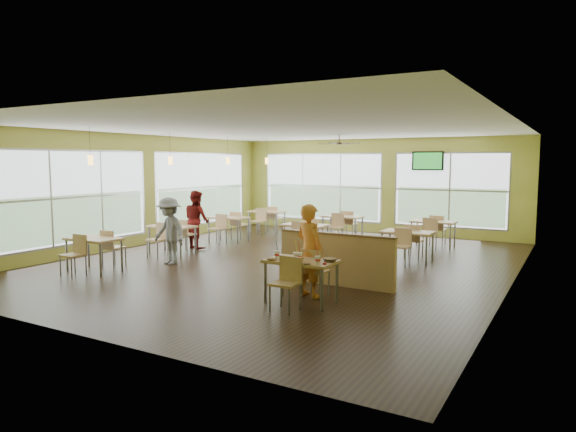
% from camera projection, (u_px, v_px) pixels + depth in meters
% --- Properties ---
extents(room, '(12.00, 12.04, 3.20)m').
position_uv_depth(room, '(287.00, 196.00, 12.23)').
color(room, black).
rests_on(room, ground).
extents(window_bays, '(9.24, 10.24, 2.38)m').
position_uv_depth(window_bays, '(263.00, 192.00, 16.20)').
color(window_bays, white).
rests_on(window_bays, room).
extents(main_table, '(1.22, 1.52, 0.87)m').
position_uv_depth(main_table, '(301.00, 267.00, 8.75)').
color(main_table, tan).
rests_on(main_table, floor).
extents(half_wall_divider, '(2.40, 0.14, 1.04)m').
position_uv_depth(half_wall_divider, '(336.00, 259.00, 10.01)').
color(half_wall_divider, tan).
rests_on(half_wall_divider, floor).
extents(dining_tables, '(6.92, 8.72, 0.87)m').
position_uv_depth(dining_tables, '(285.00, 226.00, 14.33)').
color(dining_tables, tan).
rests_on(dining_tables, floor).
extents(pendant_lights, '(0.11, 7.31, 0.86)m').
position_uv_depth(pendant_lights, '(200.00, 161.00, 14.30)').
color(pendant_lights, '#2D2119').
rests_on(pendant_lights, ceiling).
extents(ceiling_fan, '(1.25, 1.25, 0.29)m').
position_uv_depth(ceiling_fan, '(339.00, 143.00, 14.68)').
color(ceiling_fan, '#2D2119').
rests_on(ceiling_fan, ceiling).
extents(tv_backwall, '(1.00, 0.07, 0.60)m').
position_uv_depth(tv_backwall, '(428.00, 161.00, 16.34)').
color(tv_backwall, black).
rests_on(tv_backwall, wall_back).
extents(man_plaid, '(0.71, 0.58, 1.67)m').
position_uv_depth(man_plaid, '(310.00, 250.00, 9.16)').
color(man_plaid, '#E64219').
rests_on(man_plaid, floor).
extents(patron_maroon, '(0.97, 0.87, 1.63)m').
position_uv_depth(patron_maroon, '(197.00, 219.00, 14.32)').
color(patron_maroon, '#611210').
rests_on(patron_maroon, floor).
extents(patron_grey, '(1.12, 0.78, 1.59)m').
position_uv_depth(patron_grey, '(169.00, 231.00, 12.10)').
color(patron_grey, slate).
rests_on(patron_grey, floor).
extents(cup_blue, '(0.10, 0.10, 0.35)m').
position_uv_depth(cup_blue, '(277.00, 254.00, 8.88)').
color(cup_blue, white).
rests_on(cup_blue, main_table).
extents(cup_yellow, '(0.10, 0.10, 0.37)m').
position_uv_depth(cup_yellow, '(296.00, 256.00, 8.68)').
color(cup_yellow, white).
rests_on(cup_yellow, main_table).
extents(cup_red_near, '(0.10, 0.10, 0.37)m').
position_uv_depth(cup_red_near, '(299.00, 256.00, 8.66)').
color(cup_red_near, white).
rests_on(cup_red_near, main_table).
extents(cup_red_far, '(0.10, 0.10, 0.34)m').
position_uv_depth(cup_red_far, '(318.00, 260.00, 8.39)').
color(cup_red_far, white).
rests_on(cup_red_far, main_table).
extents(food_basket, '(0.24, 0.24, 0.05)m').
position_uv_depth(food_basket, '(330.00, 260.00, 8.60)').
color(food_basket, black).
rests_on(food_basket, main_table).
extents(ketchup_cup, '(0.06, 0.06, 0.03)m').
position_uv_depth(ketchup_cup, '(325.00, 264.00, 8.35)').
color(ketchup_cup, '#991307').
rests_on(ketchup_cup, main_table).
extents(wrapper_left, '(0.20, 0.19, 0.04)m').
position_uv_depth(wrapper_left, '(271.00, 259.00, 8.71)').
color(wrapper_left, '#A88151').
rests_on(wrapper_left, main_table).
extents(wrapper_mid, '(0.21, 0.19, 0.05)m').
position_uv_depth(wrapper_mid, '(299.00, 258.00, 8.81)').
color(wrapper_mid, '#A88151').
rests_on(wrapper_mid, main_table).
extents(wrapper_right, '(0.17, 0.16, 0.04)m').
position_uv_depth(wrapper_right, '(307.00, 263.00, 8.35)').
color(wrapper_right, '#A88151').
rests_on(wrapper_right, main_table).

